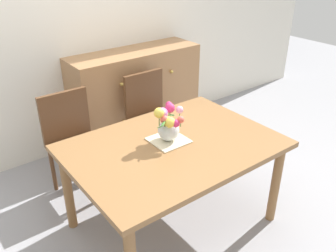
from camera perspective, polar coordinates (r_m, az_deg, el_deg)
name	(u,v)px	position (r m, az deg, el deg)	size (l,w,h in m)	color
ground_plane	(173,221)	(2.96, 0.76, -14.96)	(12.00, 12.00, 0.00)	#939399
back_wall	(69,12)	(3.63, -15.58, 17.12)	(7.00, 0.10, 2.80)	silver
dining_table	(173,154)	(2.57, 0.85, -4.47)	(1.46, 1.05, 0.72)	olive
chair_left	(73,138)	(3.12, -14.96, -1.81)	(0.42, 0.42, 0.90)	brown
chair_right	(151,113)	(3.45, -2.76, 2.12)	(0.42, 0.42, 0.90)	brown
dresser	(136,96)	(3.88, -5.09, 4.73)	(1.40, 0.47, 1.00)	#9E7047
placemat	(168,140)	(2.56, 0.00, -2.30)	(0.25, 0.25, 0.01)	beige
flower_vase	(168,124)	(2.49, -0.02, 0.32)	(0.27, 0.21, 0.27)	silver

